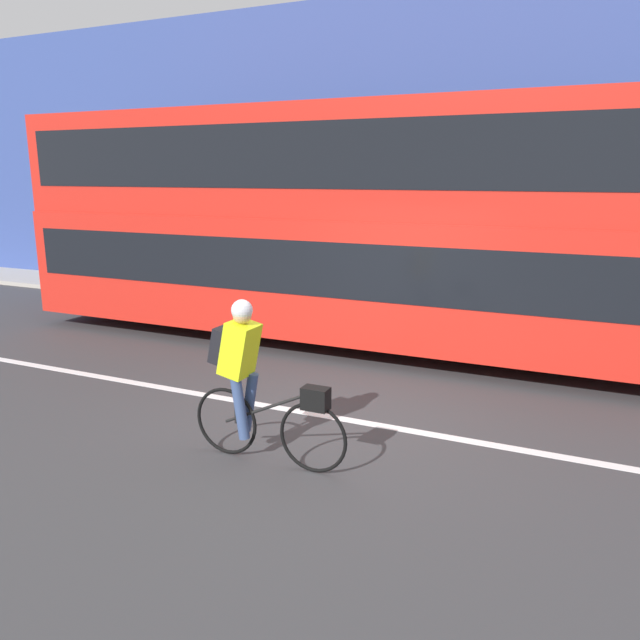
% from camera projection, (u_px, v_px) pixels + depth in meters
% --- Properties ---
extents(ground_plane, '(80.00, 80.00, 0.00)m').
position_uv_depth(ground_plane, '(340.00, 417.00, 7.50)').
color(ground_plane, '#38383A').
extents(road_center_line, '(50.00, 0.14, 0.01)m').
position_uv_depth(road_center_line, '(339.00, 418.00, 7.46)').
color(road_center_line, silver).
rests_on(road_center_line, ground_plane).
extents(sidewalk_curb, '(60.00, 1.73, 0.10)m').
position_uv_depth(sidewalk_curb, '(449.00, 318.00, 12.42)').
color(sidewalk_curb, '#A8A399').
rests_on(sidewalk_curb, ground_plane).
extents(building_facade, '(60.00, 0.30, 6.43)m').
position_uv_depth(building_facade, '(468.00, 155.00, 12.59)').
color(building_facade, '#33478C').
rests_on(building_facade, ground_plane).
extents(bus, '(11.57, 2.48, 3.89)m').
position_uv_depth(bus, '(345.00, 218.00, 10.32)').
color(bus, black).
rests_on(bus, ground_plane).
extents(cyclist_on_bike, '(1.71, 0.32, 1.67)m').
position_uv_depth(cyclist_on_bike, '(252.00, 376.00, 6.20)').
color(cyclist_on_bike, black).
rests_on(cyclist_on_bike, ground_plane).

